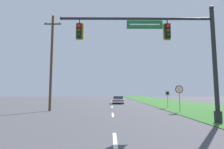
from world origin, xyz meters
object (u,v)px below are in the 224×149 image
Objects in this scene: car_ahead at (118,100)px; utility_pole_near at (51,61)px; route_sign_post at (167,95)px; signal_mast at (174,50)px; stop_sign at (179,92)px.

car_ahead is 0.45× the size of utility_pole_near.
utility_pole_near is at bearing -166.78° from route_sign_post.
car_ahead is 10.63m from route_sign_post.
car_ahead is at bearing 58.19° from utility_pole_near.
car_ahead is 14.95m from utility_pole_near.
signal_mast is at bearing -105.19° from route_sign_post.
signal_mast is 4.02× the size of stop_sign.
signal_mast reaches higher than route_sign_post.
signal_mast is at bearing -113.05° from stop_sign.
utility_pole_near is (-10.24, 7.17, 0.61)m from signal_mast.
car_ahead is at bearing 121.39° from route_sign_post.
stop_sign is 4.25m from route_sign_post.
signal_mast is 1.00× the size of utility_pole_near.
stop_sign is (5.29, -13.27, 1.26)m from car_ahead.
stop_sign is at bearing 66.95° from signal_mast.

